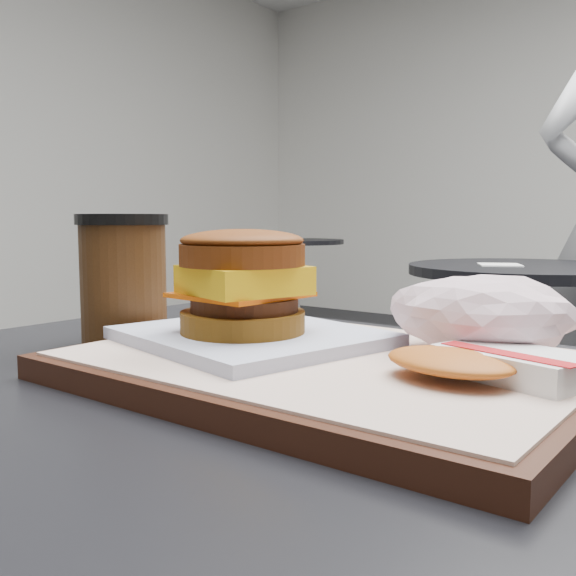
{
  "coord_description": "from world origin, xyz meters",
  "views": [
    {
      "loc": [
        0.27,
        -0.34,
        0.89
      ],
      "look_at": [
        -0.04,
        0.07,
        0.83
      ],
      "focal_mm": 40.0,
      "sensor_mm": 36.0,
      "label": 1
    }
  ],
  "objects_px": {
    "serving_tray": "(330,368)",
    "breakfast_sandwich": "(245,295)",
    "hash_brown": "(485,363)",
    "neighbor_table": "(522,329)",
    "crumpled_wrapper": "(480,314)",
    "coffee_cup": "(124,280)"
  },
  "relations": [
    {
      "from": "neighbor_table",
      "to": "coffee_cup",
      "type": "bearing_deg",
      "value": -85.37
    },
    {
      "from": "breakfast_sandwich",
      "to": "crumpled_wrapper",
      "type": "height_order",
      "value": "breakfast_sandwich"
    },
    {
      "from": "breakfast_sandwich",
      "to": "coffee_cup",
      "type": "relative_size",
      "value": 1.77
    },
    {
      "from": "coffee_cup",
      "to": "neighbor_table",
      "type": "height_order",
      "value": "coffee_cup"
    },
    {
      "from": "hash_brown",
      "to": "coffee_cup",
      "type": "height_order",
      "value": "coffee_cup"
    },
    {
      "from": "neighbor_table",
      "to": "breakfast_sandwich",
      "type": "bearing_deg",
      "value": -79.98
    },
    {
      "from": "neighbor_table",
      "to": "hash_brown",
      "type": "bearing_deg",
      "value": -73.32
    },
    {
      "from": "crumpled_wrapper",
      "to": "coffee_cup",
      "type": "relative_size",
      "value": 1.08
    },
    {
      "from": "breakfast_sandwich",
      "to": "neighbor_table",
      "type": "height_order",
      "value": "breakfast_sandwich"
    },
    {
      "from": "serving_tray",
      "to": "hash_brown",
      "type": "relative_size",
      "value": 2.94
    },
    {
      "from": "breakfast_sandwich",
      "to": "coffee_cup",
      "type": "height_order",
      "value": "coffee_cup"
    },
    {
      "from": "breakfast_sandwich",
      "to": "neighbor_table",
      "type": "distance_m",
      "value": 1.66
    },
    {
      "from": "hash_brown",
      "to": "neighbor_table",
      "type": "distance_m",
      "value": 1.69
    },
    {
      "from": "serving_tray",
      "to": "breakfast_sandwich",
      "type": "height_order",
      "value": "breakfast_sandwich"
    },
    {
      "from": "hash_brown",
      "to": "neighbor_table",
      "type": "height_order",
      "value": "hash_brown"
    },
    {
      "from": "hash_brown",
      "to": "neighbor_table",
      "type": "bearing_deg",
      "value": 106.68
    },
    {
      "from": "hash_brown",
      "to": "coffee_cup",
      "type": "distance_m",
      "value": 0.35
    },
    {
      "from": "serving_tray",
      "to": "neighbor_table",
      "type": "relative_size",
      "value": 0.51
    },
    {
      "from": "serving_tray",
      "to": "crumpled_wrapper",
      "type": "height_order",
      "value": "crumpled_wrapper"
    },
    {
      "from": "breakfast_sandwich",
      "to": "neighbor_table",
      "type": "bearing_deg",
      "value": 100.02
    },
    {
      "from": "breakfast_sandwich",
      "to": "crumpled_wrapper",
      "type": "relative_size",
      "value": 1.64
    },
    {
      "from": "serving_tray",
      "to": "neighbor_table",
      "type": "distance_m",
      "value": 1.66
    }
  ]
}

